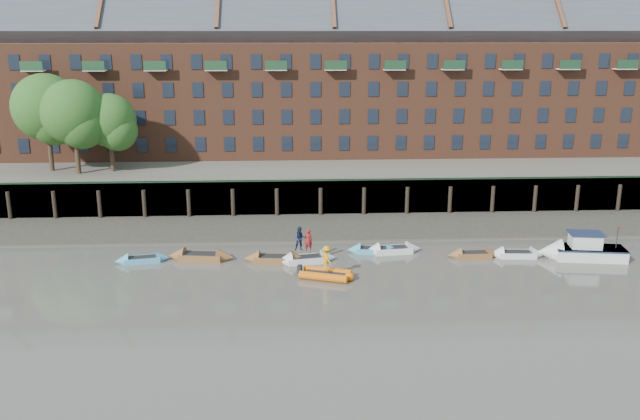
{
  "coord_description": "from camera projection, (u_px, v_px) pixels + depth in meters",
  "views": [
    {
      "loc": [
        -5.05,
        -38.17,
        16.89
      ],
      "look_at": [
        -2.54,
        12.0,
        3.2
      ],
      "focal_mm": 38.0,
      "sensor_mm": 36.0,
      "label": 1
    }
  ],
  "objects": [
    {
      "name": "tree_cluster",
      "position": [
        69.0,
        112.0,
        64.21
      ],
      "size": [
        11.76,
        7.74,
        9.4
      ],
      "color": "#3A281C",
      "rests_on": "bank_terrace"
    },
    {
      "name": "rowboat_2",
      "position": [
        275.0,
        259.0,
        50.03
      ],
      "size": [
        4.76,
        1.8,
        1.35
      ],
      "rotation": [
        0.0,
        0.0,
        -0.1
      ],
      "color": "brown",
      "rests_on": "ground"
    },
    {
      "name": "mud_band",
      "position": [
        349.0,
        239.0,
        55.53
      ],
      "size": [
        110.0,
        1.6,
        0.1
      ],
      "primitive_type": "cube",
      "color": "#4C4336",
      "rests_on": "ground"
    },
    {
      "name": "rib_tender",
      "position": [
        328.0,
        274.0,
        46.81
      ],
      "size": [
        3.83,
        2.79,
        0.65
      ],
      "rotation": [
        0.0,
        0.0,
        -0.34
      ],
      "color": "orange",
      "rests_on": "ground"
    },
    {
      "name": "rowboat_4",
      "position": [
        373.0,
        250.0,
        52.07
      ],
      "size": [
        4.13,
        1.59,
        1.17
      ],
      "rotation": [
        0.0,
        0.0,
        -0.11
      ],
      "color": "#4D9AC1",
      "rests_on": "ground"
    },
    {
      "name": "foreshore",
      "position": [
        346.0,
        227.0,
        58.8
      ],
      "size": [
        110.0,
        8.0,
        0.5
      ],
      "primitive_type": "cube",
      "color": "#3D382F",
      "rests_on": "ground"
    },
    {
      "name": "ground",
      "position": [
        371.0,
        311.0,
        41.46
      ],
      "size": [
        220.0,
        220.0,
        0.0
      ],
      "primitive_type": "plane",
      "color": "#5B574F",
      "rests_on": "ground"
    },
    {
      "name": "person_rower_b",
      "position": [
        300.0,
        239.0,
        49.68
      ],
      "size": [
        0.98,
        0.81,
        1.82
      ],
      "primitive_type": "imported",
      "rotation": [
        0.0,
        0.0,
        0.15
      ],
      "color": "#19233F",
      "rests_on": "rowboat_3"
    },
    {
      "name": "person_rower_a",
      "position": [
        308.0,
        240.0,
        49.56
      ],
      "size": [
        0.63,
        0.42,
        1.7
      ],
      "primitive_type": "imported",
      "rotation": [
        0.0,
        0.0,
        3.17
      ],
      "color": "maroon",
      "rests_on": "rowboat_3"
    },
    {
      "name": "rowboat_0",
      "position": [
        142.0,
        259.0,
        50.02
      ],
      "size": [
        4.13,
        1.91,
        1.15
      ],
      "rotation": [
        0.0,
        0.0,
        0.2
      ],
      "color": "#4D9AC1",
      "rests_on": "ground"
    },
    {
      "name": "apartment_terrace",
      "position": [
        332.0,
        64.0,
        73.74
      ],
      "size": [
        80.6,
        15.56,
        20.98
      ],
      "color": "brown",
      "rests_on": "bank_terrace"
    },
    {
      "name": "rowboat_3",
      "position": [
        306.0,
        259.0,
        49.97
      ],
      "size": [
        4.65,
        2.08,
        1.3
      ],
      "rotation": [
        0.0,
        0.0,
        0.18
      ],
      "color": "silver",
      "rests_on": "ground"
    },
    {
      "name": "person_rib_crew",
      "position": [
        327.0,
        258.0,
        46.46
      ],
      "size": [
        1.03,
        1.29,
        1.75
      ],
      "primitive_type": "imported",
      "rotation": [
        0.0,
        0.0,
        1.97
      ],
      "color": "orange",
      "rests_on": "rib_tender"
    },
    {
      "name": "rowboat_7",
      "position": [
        517.0,
        254.0,
        51.14
      ],
      "size": [
        4.31,
        1.5,
        1.23
      ],
      "rotation": [
        0.0,
        0.0,
        -0.07
      ],
      "color": "silver",
      "rests_on": "ground"
    },
    {
      "name": "motor_launch",
      "position": [
        575.0,
        250.0,
        50.66
      ],
      "size": [
        6.58,
        2.98,
        2.62
      ],
      "rotation": [
        0.0,
        0.0,
        2.99
      ],
      "color": "silver",
      "rests_on": "ground"
    },
    {
      "name": "bank_terrace",
      "position": [
        332.0,
        167.0,
        75.73
      ],
      "size": [
        110.0,
        28.0,
        3.2
      ],
      "primitive_type": "cube",
      "color": "#5E594D",
      "rests_on": "ground"
    },
    {
      "name": "rowboat_6",
      "position": [
        474.0,
        255.0,
        51.08
      ],
      "size": [
        4.01,
        1.23,
        1.16
      ],
      "rotation": [
        0.0,
        0.0,
        0.02
      ],
      "color": "brown",
      "rests_on": "ground"
    },
    {
      "name": "rowboat_1",
      "position": [
        201.0,
        257.0,
        50.49
      ],
      "size": [
        5.14,
        2.07,
        1.45
      ],
      "rotation": [
        0.0,
        0.0,
        -0.13
      ],
      "color": "brown",
      "rests_on": "ground"
    },
    {
      "name": "rowboat_5",
      "position": [
        393.0,
        250.0,
        52.09
      ],
      "size": [
        4.6,
        1.81,
        1.3
      ],
      "rotation": [
        0.0,
        0.0,
        0.12
      ],
      "color": "silver",
      "rests_on": "ground"
    },
    {
      "name": "river_wall",
      "position": [
        342.0,
        197.0,
        62.61
      ],
      "size": [
        110.0,
        1.23,
        3.3
      ],
      "color": "#2D2A26",
      "rests_on": "ground"
    }
  ]
}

